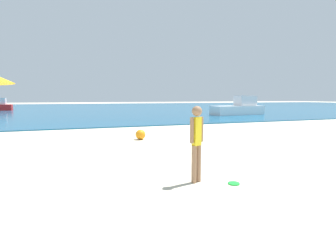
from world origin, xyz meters
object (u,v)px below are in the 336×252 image
Objects in this scene: person_standing at (197,139)px; boat_near at (239,108)px; beach_ball at (140,135)px; frisbee at (234,183)px.

person_standing is 21.54m from boat_near.
person_standing is at bearing -92.80° from beach_ball.
beach_ball reaches higher than frisbee.
frisbee is at bearing 49.36° from boat_near.
boat_near reaches higher than beach_ball.
boat_near reaches higher than frisbee.
beach_ball is (-12.72, -11.43, -0.49)m from boat_near.
frisbee is 0.56× the size of beach_ball.
frisbee is (0.65, -0.37, -0.87)m from person_standing.
beach_ball is at bearing 93.44° from frisbee.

